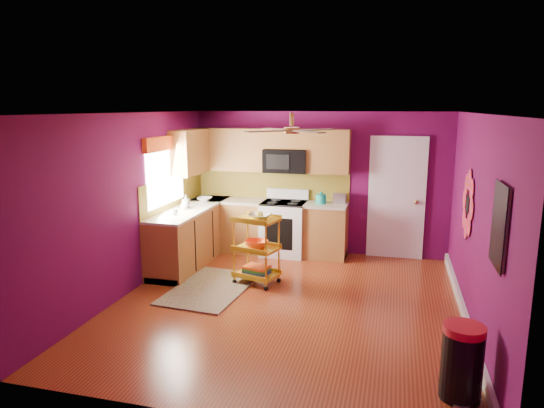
# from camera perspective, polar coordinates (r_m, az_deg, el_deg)

# --- Properties ---
(ground) EXTENTS (5.00, 5.00, 0.00)m
(ground) POSITION_cam_1_polar(r_m,az_deg,el_deg) (6.59, 1.80, -11.67)
(ground) COLOR maroon
(ground) RESTS_ON ground
(room_envelope) EXTENTS (4.54, 5.04, 2.52)m
(room_envelope) POSITION_cam_1_polar(r_m,az_deg,el_deg) (6.13, 2.14, 2.50)
(room_envelope) COLOR #5C0A43
(room_envelope) RESTS_ON ground
(lower_cabinets) EXTENTS (2.81, 2.31, 0.94)m
(lower_cabinets) POSITION_cam_1_polar(r_m,az_deg,el_deg) (8.45, -4.40, -3.34)
(lower_cabinets) COLOR brown
(lower_cabinets) RESTS_ON ground
(electric_range) EXTENTS (0.76, 0.66, 1.13)m
(electric_range) POSITION_cam_1_polar(r_m,az_deg,el_deg) (8.56, 1.42, -2.78)
(electric_range) COLOR white
(electric_range) RESTS_ON ground
(upper_cabinetry) EXTENTS (2.80, 2.30, 1.26)m
(upper_cabinetry) POSITION_cam_1_polar(r_m,az_deg,el_deg) (8.52, -3.11, 6.12)
(upper_cabinetry) COLOR brown
(upper_cabinetry) RESTS_ON ground
(left_window) EXTENTS (0.08, 1.35, 1.08)m
(left_window) POSITION_cam_1_polar(r_m,az_deg,el_deg) (7.86, -12.42, 4.97)
(left_window) COLOR white
(left_window) RESTS_ON ground
(panel_door) EXTENTS (0.95, 0.11, 2.15)m
(panel_door) POSITION_cam_1_polar(r_m,az_deg,el_deg) (8.53, 14.44, 0.53)
(panel_door) COLOR white
(panel_door) RESTS_ON ground
(right_wall_art) EXTENTS (0.04, 2.74, 1.04)m
(right_wall_art) POSITION_cam_1_polar(r_m,az_deg,el_deg) (5.77, 23.26, -0.91)
(right_wall_art) COLOR black
(right_wall_art) RESTS_ON ground
(ceiling_fan) EXTENTS (1.01, 1.01, 0.26)m
(ceiling_fan) POSITION_cam_1_polar(r_m,az_deg,el_deg) (6.26, 2.34, 8.74)
(ceiling_fan) COLOR #BF8C3F
(ceiling_fan) RESTS_ON ground
(shag_rug) EXTENTS (1.11, 1.68, 0.02)m
(shag_rug) POSITION_cam_1_polar(r_m,az_deg,el_deg) (7.14, -7.21, -9.79)
(shag_rug) COLOR black
(shag_rug) RESTS_ON ground
(rolling_cart) EXTENTS (0.71, 0.59, 1.10)m
(rolling_cart) POSITION_cam_1_polar(r_m,az_deg,el_deg) (7.13, -1.78, -5.02)
(rolling_cart) COLOR gold
(rolling_cart) RESTS_ON ground
(trash_can) EXTENTS (0.47, 0.47, 0.70)m
(trash_can) POSITION_cam_1_polar(r_m,az_deg,el_deg) (4.84, 21.44, -16.94)
(trash_can) COLOR black
(trash_can) RESTS_ON ground
(teal_kettle) EXTENTS (0.18, 0.18, 0.21)m
(teal_kettle) POSITION_cam_1_polar(r_m,az_deg,el_deg) (8.37, 5.79, 0.63)
(teal_kettle) COLOR #149988
(teal_kettle) RESTS_ON lower_cabinets
(toaster) EXTENTS (0.22, 0.15, 0.18)m
(toaster) POSITION_cam_1_polar(r_m,az_deg,el_deg) (8.41, 7.95, 0.67)
(toaster) COLOR beige
(toaster) RESTS_ON lower_cabinets
(soap_bottle_a) EXTENTS (0.09, 0.10, 0.21)m
(soap_bottle_a) POSITION_cam_1_polar(r_m,az_deg,el_deg) (8.11, -10.10, 0.31)
(soap_bottle_a) COLOR #EA3F72
(soap_bottle_a) RESTS_ON lower_cabinets
(soap_bottle_b) EXTENTS (0.14, 0.14, 0.17)m
(soap_bottle_b) POSITION_cam_1_polar(r_m,az_deg,el_deg) (8.00, -10.23, 0.02)
(soap_bottle_b) COLOR white
(soap_bottle_b) RESTS_ON lower_cabinets
(counter_dish) EXTENTS (0.25, 0.25, 0.06)m
(counter_dish) POSITION_cam_1_polar(r_m,az_deg,el_deg) (8.67, -7.95, 0.59)
(counter_dish) COLOR white
(counter_dish) RESTS_ON lower_cabinets
(counter_cup) EXTENTS (0.11, 0.11, 0.09)m
(counter_cup) POSITION_cam_1_polar(r_m,az_deg,el_deg) (7.61, -11.43, -0.92)
(counter_cup) COLOR white
(counter_cup) RESTS_ON lower_cabinets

